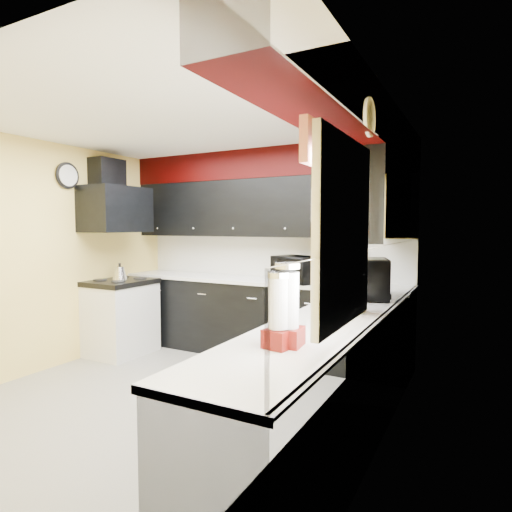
{
  "coord_description": "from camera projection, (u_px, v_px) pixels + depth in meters",
  "views": [
    {
      "loc": [
        2.42,
        -3.06,
        1.58
      ],
      "look_at": [
        0.37,
        0.79,
        1.27
      ],
      "focal_mm": 30.0,
      "sensor_mm": 36.0,
      "label": 1
    }
  ],
  "objects": [
    {
      "name": "ground",
      "position": [
        181.0,
        398.0,
        3.94
      ],
      "size": [
        3.6,
        3.6,
        0.0
      ],
      "primitive_type": "plane",
      "color": "gray",
      "rests_on": "ground"
    },
    {
      "name": "wall_back",
      "position": [
        268.0,
        252.0,
        5.43
      ],
      "size": [
        3.6,
        0.06,
        2.5
      ],
      "primitive_type": "cube",
      "color": "#E0C666",
      "rests_on": "ground"
    },
    {
      "name": "wall_right",
      "position": [
        383.0,
        273.0,
        3.0
      ],
      "size": [
        0.06,
        3.6,
        2.5
      ],
      "primitive_type": "cube",
      "color": "#E0C666",
      "rests_on": "ground"
    },
    {
      "name": "wall_left",
      "position": [
        49.0,
        256.0,
        4.69
      ],
      "size": [
        0.06,
        3.6,
        2.5
      ],
      "primitive_type": "cube",
      "color": "#E0C666",
      "rests_on": "ground"
    },
    {
      "name": "ceiling",
      "position": [
        177.0,
        121.0,
        3.76
      ],
      "size": [
        3.6,
        3.6,
        0.06
      ],
      "primitive_type": "cube",
      "color": "white",
      "rests_on": "wall_back"
    },
    {
      "name": "cab_back",
      "position": [
        257.0,
        319.0,
        5.22
      ],
      "size": [
        3.6,
        0.6,
        0.9
      ],
      "primitive_type": "cube",
      "color": "black",
      "rests_on": "ground"
    },
    {
      "name": "cab_right",
      "position": [
        327.0,
        391.0,
        2.94
      ],
      "size": [
        0.6,
        3.0,
        0.9
      ],
      "primitive_type": "cube",
      "color": "black",
      "rests_on": "ground"
    },
    {
      "name": "counter_back",
      "position": [
        257.0,
        280.0,
        5.19
      ],
      "size": [
        3.62,
        0.64,
        0.04
      ],
      "primitive_type": "cube",
      "color": "white",
      "rests_on": "cab_back"
    },
    {
      "name": "counter_right",
      "position": [
        328.0,
        323.0,
        2.9
      ],
      "size": [
        0.64,
        3.02,
        0.04
      ],
      "primitive_type": "cube",
      "color": "white",
      "rests_on": "cab_right"
    },
    {
      "name": "splash_back",
      "position": [
        268.0,
        257.0,
        5.43
      ],
      "size": [
        3.6,
        0.02,
        0.5
      ],
      "primitive_type": "cube",
      "color": "white",
      "rests_on": "counter_back"
    },
    {
      "name": "splash_right",
      "position": [
        381.0,
        281.0,
        3.01
      ],
      "size": [
        0.02,
        3.6,
        0.5
      ],
      "primitive_type": "cube",
      "color": "white",
      "rests_on": "counter_right"
    },
    {
      "name": "upper_back",
      "position": [
        227.0,
        209.0,
        5.48
      ],
      "size": [
        2.6,
        0.35,
        0.7
      ],
      "primitive_type": "cube",
      "color": "black",
      "rests_on": "wall_back"
    },
    {
      "name": "upper_right",
      "position": [
        385.0,
        201.0,
        3.84
      ],
      "size": [
        0.35,
        1.8,
        0.7
      ],
      "primitive_type": "cube",
      "color": "black",
      "rests_on": "wall_right"
    },
    {
      "name": "soffit_back",
      "position": [
        262.0,
        165.0,
        5.2
      ],
      "size": [
        3.6,
        0.36,
        0.35
      ],
      "primitive_type": "cube",
      "color": "black",
      "rests_on": "wall_back"
    },
    {
      "name": "soffit_right",
      "position": [
        353.0,
        114.0,
        2.85
      ],
      "size": [
        0.36,
        3.24,
        0.35
      ],
      "primitive_type": "cube",
      "color": "black",
      "rests_on": "wall_right"
    },
    {
      "name": "stove",
      "position": [
        121.0,
        319.0,
        5.27
      ],
      "size": [
        0.6,
        0.75,
        0.86
      ],
      "primitive_type": "cube",
      "color": "white",
      "rests_on": "ground"
    },
    {
      "name": "cooktop",
      "position": [
        120.0,
        282.0,
        5.24
      ],
      "size": [
        0.62,
        0.77,
        0.06
      ],
      "primitive_type": "cube",
      "color": "black",
      "rests_on": "stove"
    },
    {
      "name": "hood",
      "position": [
        116.0,
        210.0,
        5.2
      ],
      "size": [
        0.5,
        0.78,
        0.55
      ],
      "primitive_type": "cube",
      "color": "black",
      "rests_on": "wall_left"
    },
    {
      "name": "hood_duct",
      "position": [
        107.0,
        175.0,
        5.23
      ],
      "size": [
        0.24,
        0.4,
        0.4
      ],
      "primitive_type": "cube",
      "color": "black",
      "rests_on": "wall_left"
    },
    {
      "name": "window",
      "position": [
        345.0,
        232.0,
        2.2
      ],
      "size": [
        0.03,
        0.86,
        0.96
      ],
      "primitive_type": null,
      "color": "white",
      "rests_on": "wall_right"
    },
    {
      "name": "valance",
      "position": [
        335.0,
        154.0,
        2.2
      ],
      "size": [
        0.04,
        0.88,
        0.2
      ],
      "primitive_type": "cube",
      "color": "red",
      "rests_on": "wall_right"
    },
    {
      "name": "pan_top",
      "position": [
        324.0,
        188.0,
        4.78
      ],
      "size": [
        0.03,
        0.22,
        0.4
      ],
      "primitive_type": null,
      "color": "black",
      "rests_on": "upper_back"
    },
    {
      "name": "pan_mid",
      "position": [
        320.0,
        210.0,
        4.68
      ],
      "size": [
        0.03,
        0.28,
        0.46
      ],
      "primitive_type": null,
      "color": "black",
      "rests_on": "upper_back"
    },
    {
      "name": "pan_low",
      "position": [
        327.0,
        214.0,
        4.91
      ],
      "size": [
        0.03,
        0.24,
        0.42
      ],
      "primitive_type": null,
      "color": "black",
      "rests_on": "upper_back"
    },
    {
      "name": "cut_board",
      "position": [
        317.0,
        205.0,
        4.56
      ],
      "size": [
        0.03,
        0.26,
        0.35
      ],
      "primitive_type": "cube",
      "color": "white",
      "rests_on": "upper_back"
    },
    {
      "name": "baskets",
      "position": [
        346.0,
        280.0,
        3.18
      ],
      "size": [
        0.27,
        0.27,
        0.5
      ],
      "primitive_type": null,
      "color": "brown",
      "rests_on": "upper_right"
    },
    {
      "name": "clock",
      "position": [
        67.0,
        176.0,
        4.84
      ],
      "size": [
        0.03,
        0.3,
        0.3
      ],
      "primitive_type": null,
      "color": "black",
      "rests_on": "wall_left"
    },
    {
      "name": "deco_plate",
      "position": [
        370.0,
        117.0,
        2.64
      ],
      "size": [
        0.03,
        0.24,
        0.24
      ],
      "primitive_type": null,
      "color": "white",
      "rests_on": "wall_right"
    },
    {
      "name": "toaster_oven",
      "position": [
        297.0,
        269.0,
        4.85
      ],
      "size": [
        0.64,
        0.59,
        0.3
      ],
      "primitive_type": "imported",
      "rotation": [
        0.0,
        0.0,
        -0.38
      ],
      "color": "black",
      "rests_on": "counter_back"
    },
    {
      "name": "microwave",
      "position": [
        364.0,
        278.0,
        3.84
      ],
      "size": [
        0.58,
        0.71,
        0.34
      ],
      "primitive_type": "imported",
      "rotation": [
        0.0,
        0.0,
        1.87
      ],
      "color": "black",
      "rests_on": "counter_right"
    },
    {
      "name": "utensil_crock",
      "position": [
        316.0,
        276.0,
        4.77
      ],
      "size": [
        0.15,
        0.15,
        0.16
      ],
      "primitive_type": "cylinder",
      "rotation": [
        0.0,
        0.0,
        0.04
      ],
      "color": "silver",
      "rests_on": "counter_back"
    },
    {
      "name": "knife_block",
      "position": [
        346.0,
        273.0,
        4.67
      ],
      "size": [
        0.16,
        0.18,
        0.25
      ],
      "primitive_type": "cube",
      "rotation": [
        0.0,
        0.0,
        0.33
      ],
      "color": "black",
      "rests_on": "counter_back"
    },
    {
      "name": "kettle",
      "position": [
        120.0,
        273.0,
        5.27
      ],
      "size": [
        0.18,
        0.18,
        0.16
      ],
      "primitive_type": null,
      "rotation": [
        0.0,
        0.0,
        -0.0
      ],
      "color": "#B7B7BC",
      "rests_on": "cooktop"
    },
    {
      "name": "dispenser_a",
      "position": [
        278.0,
        313.0,
        2.23
      ],
      "size": [
        0.15,
        0.15,
        0.37
      ],
      "primitive_type": null,
      "rotation": [
        0.0,
        0.0,
        -0.15
      ],
      "color": "#5B0400",
      "rests_on": "counter_right"
    },
    {
      "name": "dispenser_b",
      "position": [
        287.0,
        306.0,
        2.27
      ],
      "size": [
        0.17,
        0.17,
        0.43
      ],
      "primitive_type": null,
      "rotation": [
        0.0,
        0.0,
        0.08
      ],
      "color": "#741401",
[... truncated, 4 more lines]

